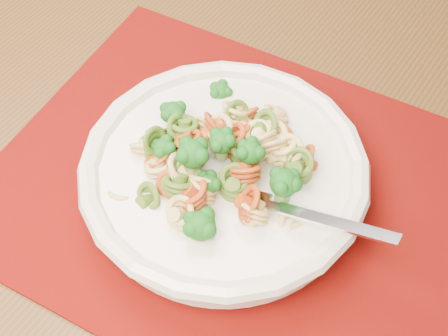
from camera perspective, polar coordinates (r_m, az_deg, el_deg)
The scene contains 5 objects.
dining_table at distance 0.74m, azimuth 10.44°, elevation -5.19°, with size 1.30×0.85×0.77m.
placemat at distance 0.61m, azimuth 1.65°, elevation -2.26°, with size 0.48×0.38×0.00m, color #5C0903.
pasta_bowl at distance 0.59m, azimuth 0.00°, elevation -0.53°, with size 0.27×0.27×0.05m.
pasta_broccoli_heap at distance 0.57m, azimuth 0.00°, elevation 0.35°, with size 0.23×0.23×0.06m, color #E2C470, non-canonical shape.
fork at distance 0.55m, azimuth 2.80°, elevation -2.99°, with size 0.19×0.02×0.01m, color silver, non-canonical shape.
Camera 1 is at (0.31, 0.01, 1.29)m, focal length 50.00 mm.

